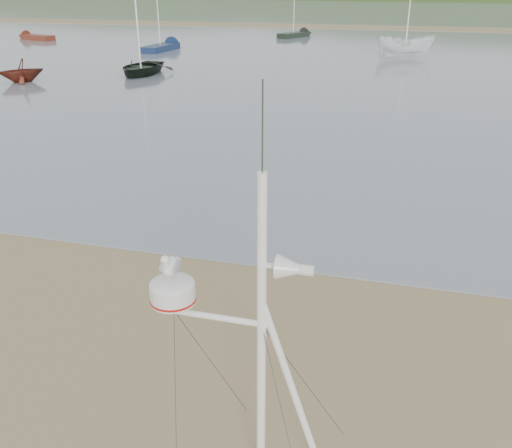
% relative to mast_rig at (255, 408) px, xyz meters
% --- Properties ---
extents(ground, '(560.00, 560.00, 0.00)m').
position_rel_mast_rig_xyz_m(ground, '(-2.90, 1.33, -1.18)').
color(ground, olive).
rests_on(ground, ground).
extents(water, '(560.00, 256.00, 0.04)m').
position_rel_mast_rig_xyz_m(water, '(-2.90, 133.33, -1.16)').
color(water, slate).
rests_on(water, ground).
extents(sandbar, '(560.00, 7.00, 0.07)m').
position_rel_mast_rig_xyz_m(sandbar, '(-2.90, 71.33, -1.11)').
color(sandbar, olive).
rests_on(sandbar, water).
extents(hill_ridge, '(620.00, 180.00, 80.00)m').
position_rel_mast_rig_xyz_m(hill_ridge, '(15.62, 236.33, -20.88)').
color(hill_ridge, '#263C18').
rests_on(hill_ridge, ground).
extents(mast_rig, '(2.17, 2.31, 4.89)m').
position_rel_mast_rig_xyz_m(mast_rig, '(0.00, 0.00, 0.00)').
color(mast_rig, white).
rests_on(mast_rig, ground).
extents(boat_dark, '(3.24, 0.96, 4.52)m').
position_rel_mast_rig_xyz_m(boat_dark, '(-15.31, 28.36, 1.12)').
color(boat_dark, black).
rests_on(boat_dark, water).
extents(boat_red, '(2.57, 2.49, 2.58)m').
position_rel_mast_rig_xyz_m(boat_red, '(-21.06, 24.02, 0.15)').
color(boat_red, maroon).
rests_on(boat_red, water).
extents(boat_white, '(1.74, 1.69, 4.42)m').
position_rel_mast_rig_xyz_m(boat_white, '(1.10, 41.85, 1.07)').
color(boat_white, white).
rests_on(boat_white, water).
extents(dinghy_red_far, '(5.34, 2.77, 1.26)m').
position_rel_mast_rig_xyz_m(dinghy_red_far, '(-36.77, 46.60, -0.89)').
color(dinghy_red_far, maroon).
rests_on(dinghy_red_far, ground).
extents(sailboat_dark_mid, '(3.56, 5.51, 5.49)m').
position_rel_mast_rig_xyz_m(sailboat_dark_mid, '(-10.19, 56.89, -0.88)').
color(sailboat_dark_mid, black).
rests_on(sailboat_dark_mid, ground).
extents(sailboat_blue_near, '(1.92, 6.32, 6.22)m').
position_rel_mast_rig_xyz_m(sailboat_blue_near, '(-19.46, 42.40, -0.88)').
color(sailboat_blue_near, '#15264A').
rests_on(sailboat_blue_near, ground).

